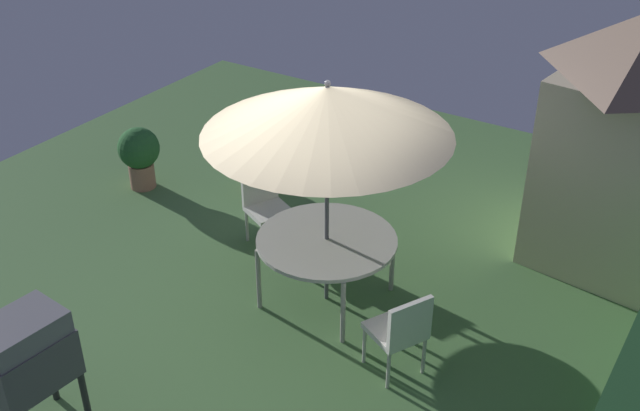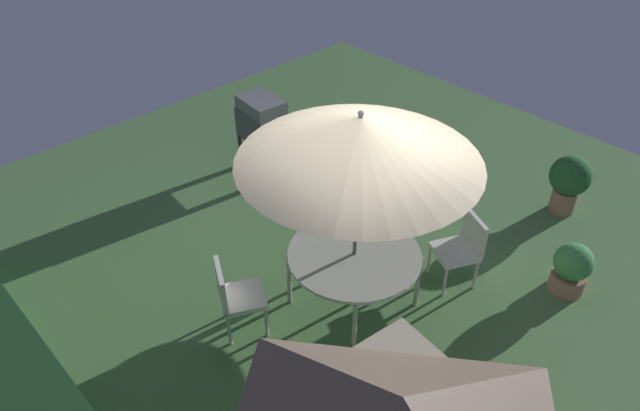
% 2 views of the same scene
% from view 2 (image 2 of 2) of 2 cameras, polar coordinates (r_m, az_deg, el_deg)
% --- Properties ---
extents(ground_plane, '(11.00, 11.00, 0.00)m').
position_cam_2_polar(ground_plane, '(7.17, 2.40, -7.61)').
color(ground_plane, '#47703D').
extents(patio_table, '(1.46, 1.46, 0.76)m').
position_cam_2_polar(patio_table, '(6.46, 3.31, -4.95)').
color(patio_table, '#B2ADA3').
rests_on(patio_table, ground).
extents(patio_umbrella, '(2.42, 2.42, 2.48)m').
position_cam_2_polar(patio_umbrella, '(5.60, 3.83, 6.34)').
color(patio_umbrella, '#4C4C51').
rests_on(patio_umbrella, ground).
extents(bbq_grill, '(0.74, 0.56, 1.20)m').
position_cam_2_polar(bbq_grill, '(8.74, -5.58, 8.11)').
color(bbq_grill, '#47474C').
rests_on(bbq_grill, ground).
extents(chair_near_shed, '(0.62, 0.62, 0.90)m').
position_cam_2_polar(chair_near_shed, '(6.38, -8.24, -8.42)').
color(chair_near_shed, silver).
rests_on(chair_near_shed, ground).
extents(chair_far_side, '(0.62, 0.62, 0.90)m').
position_cam_2_polar(chair_far_side, '(7.08, 13.51, -3.77)').
color(chair_far_side, silver).
rests_on(chair_far_side, ground).
extents(potted_plant_by_shed, '(0.55, 0.55, 0.85)m').
position_cam_2_polar(potted_plant_by_shed, '(8.68, 22.82, 2.24)').
color(potted_plant_by_shed, '#936651').
rests_on(potted_plant_by_shed, ground).
extents(potted_plant_by_grill, '(0.45, 0.45, 0.65)m').
position_cam_2_polar(potted_plant_by_grill, '(7.47, 23.02, -5.53)').
color(potted_plant_by_grill, '#936651').
rests_on(potted_plant_by_grill, ground).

